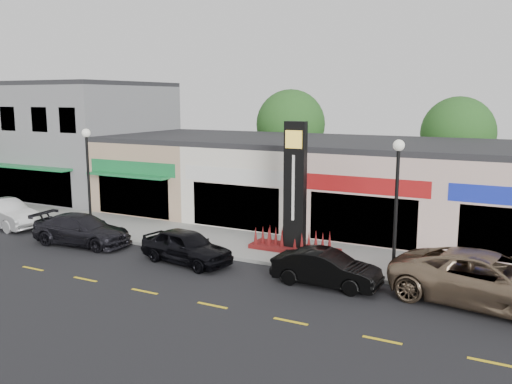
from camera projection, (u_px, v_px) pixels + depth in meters
The scene contains 17 objects.
ground at pixel (190, 269), 22.97m from camera, with size 120.00×120.00×0.00m, color black.
sidewalk at pixel (240, 244), 26.76m from camera, with size 52.00×4.30×0.15m, color gray.
curb at pixel (216, 255), 24.79m from camera, with size 52.00×0.20×0.15m, color gray.
building_grey_2story at pixel (76, 139), 40.46m from camera, with size 12.00×10.95×8.30m.
shop_beige at pixel (181, 170), 36.43m from camera, with size 7.00×10.85×4.80m.
shop_cream at pixel (275, 177), 33.27m from camera, with size 7.00×10.01×4.80m.
shop_pink_w at pixel (388, 185), 30.09m from camera, with size 7.00×10.01×4.80m.
tree_rear_west at pixel (291, 124), 40.93m from camera, with size 5.20×5.20×7.83m.
tree_rear_mid at pixel (458, 133), 35.55m from camera, with size 4.80×4.80×7.29m.
lamp_west_near at pixel (88, 170), 28.19m from camera, with size 0.44×0.44×5.47m.
lamp_east_near at pixel (397, 195), 20.92m from camera, with size 0.44×0.44×5.47m.
pylon_sign at pixel (295, 206), 24.88m from camera, with size 4.20×1.30×6.00m.
car_white_van at pixel (4, 214), 30.25m from camera, with size 4.82×1.68×1.59m, color white.
car_dark_sedan at pixel (82, 230), 26.73m from camera, with size 5.16×2.10×1.50m, color black.
car_black_sedan at pixel (186, 246), 23.75m from camera, with size 4.41×1.78×1.50m, color black.
car_black_conv at pixel (326, 268), 20.88m from camera, with size 4.20×1.46×1.38m, color black.
car_gold_suv at pixel (488, 280), 18.85m from camera, with size 6.61×3.05×1.84m, color #7D674F.
Camera 1 is at (12.66, -18.28, 7.18)m, focal length 38.00 mm.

